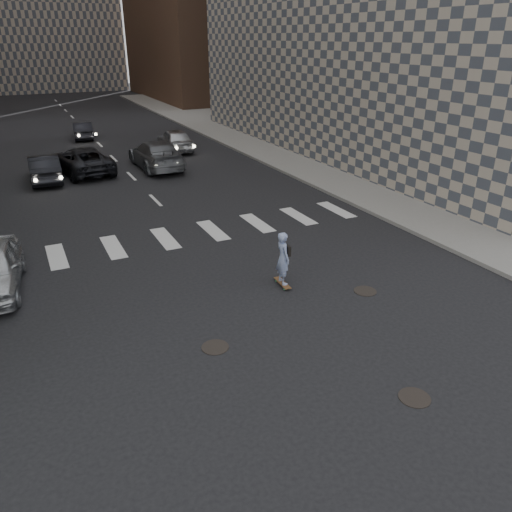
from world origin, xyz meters
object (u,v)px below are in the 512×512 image
Objects in this scene: traffic_car_e at (83,130)px; skateboarder at (283,258)px; traffic_car_a at (44,168)px; traffic_car_d at (175,140)px; traffic_car_b at (156,155)px; traffic_car_c at (83,160)px.

skateboarder is at bearing 99.27° from traffic_car_e.
traffic_car_d reaches higher than traffic_car_a.
traffic_car_a is 6.22m from traffic_car_b.
skateboarder is at bearing 109.82° from traffic_car_a.
traffic_car_d reaches higher than traffic_car_e.
traffic_car_c is at bearing 87.18° from traffic_car_e.
traffic_car_d is at bearing -151.65° from traffic_car_a.
traffic_car_b reaches higher than traffic_car_c.
traffic_car_d is 1.14× the size of traffic_car_e.
skateboarder reaches higher than traffic_car_a.
traffic_car_b is at bearing 162.71° from traffic_car_c.
traffic_car_a is 0.78× the size of traffic_car_b.
traffic_car_c is 7.52m from traffic_car_d.
traffic_car_c is 1.37× the size of traffic_car_e.
skateboarder is at bearing 87.08° from traffic_car_b.
traffic_car_b is 4.95m from traffic_car_d.
traffic_car_c is at bearing -10.13° from traffic_car_b.
traffic_car_b is (6.22, 0.24, 0.09)m from traffic_car_a.
traffic_car_b is at bearing 92.17° from skateboarder.
traffic_car_b reaches higher than traffic_car_d.
skateboarder reaches higher than traffic_car_e.
traffic_car_b is (0.62, 16.75, -0.13)m from skateboarder.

